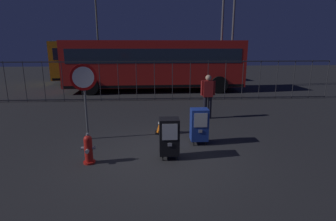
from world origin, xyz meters
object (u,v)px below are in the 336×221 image
object	(u,v)px
bus_near	(155,63)
fire_hydrant	(88,149)
newspaper_box_primary	(169,136)
stop_sign	(84,86)
newspaper_box_secondary	(199,124)
bus_far	(127,59)
street_light_far_left	(97,19)
traffic_cone	(161,125)
street_light_near_left	(223,11)
pedestrian	(208,94)
street_light_near_right	(234,12)

from	to	relation	value
bus_near	fire_hydrant	bearing A→B (deg)	-100.33
newspaper_box_primary	stop_sign	distance (m)	2.97
newspaper_box_secondary	bus_far	xyz separation A→B (m)	(-3.12, 13.25, 1.14)
fire_hydrant	street_light_far_left	size ratio (longest dim) A/B	0.09
traffic_cone	bus_far	distance (m)	12.50
fire_hydrant	street_light_near_left	size ratio (longest dim) A/B	0.09
pedestrian	bus_near	bearing A→B (deg)	106.13
bus_far	street_light_near_right	world-z (taller)	street_light_near_right
fire_hydrant	traffic_cone	xyz separation A→B (m)	(1.79, 2.11, -0.09)
stop_sign	street_light_near_right	world-z (taller)	street_light_near_right
newspaper_box_secondary	street_light_near_right	xyz separation A→B (m)	(4.04, 10.54, 4.22)
bus_far	street_light_near_right	xyz separation A→B (m)	(7.15, -2.71, 3.08)
bus_near	street_light_far_left	xyz separation A→B (m)	(-4.56, 6.58, 3.07)
newspaper_box_primary	bus_far	distance (m)	14.41
bus_far	newspaper_box_primary	bearing A→B (deg)	-87.48
bus_near	newspaper_box_secondary	bearing A→B (deg)	-83.91
traffic_cone	street_light_near_left	world-z (taller)	street_light_near_left
fire_hydrant	bus_near	xyz separation A→B (m)	(1.74, 10.25, 1.36)
traffic_cone	fire_hydrant	bearing A→B (deg)	-130.23
stop_sign	bus_far	bearing A→B (deg)	89.44
traffic_cone	bus_near	size ratio (longest dim) A/B	0.05
traffic_cone	street_light_near_left	size ratio (longest dim) A/B	0.06
newspaper_box_secondary	traffic_cone	distance (m)	1.49
newspaper_box_secondary	street_light_far_left	size ratio (longest dim) A/B	0.12
street_light_near_left	newspaper_box_secondary	bearing A→B (deg)	-107.67
newspaper_box_primary	traffic_cone	world-z (taller)	newspaper_box_primary
newspaper_box_primary	bus_far	xyz separation A→B (m)	(-2.21, 14.19, 1.14)
bus_near	street_light_near_left	world-z (taller)	street_light_near_left
pedestrian	bus_near	size ratio (longest dim) A/B	0.16
street_light_far_left	pedestrian	bearing A→B (deg)	-63.81
pedestrian	street_light_near_right	world-z (taller)	street_light_near_right
street_light_near_left	stop_sign	bearing A→B (deg)	-124.48
bus_near	street_light_far_left	bearing A→B (deg)	124.00
fire_hydrant	newspaper_box_secondary	size ratio (longest dim) A/B	0.73
newspaper_box_secondary	stop_sign	world-z (taller)	stop_sign
newspaper_box_primary	street_light_near_left	size ratio (longest dim) A/B	0.12
fire_hydrant	newspaper_box_primary	xyz separation A→B (m)	(1.92, 0.16, 0.22)
traffic_cone	bus_far	world-z (taller)	bus_far
traffic_cone	newspaper_box_secondary	bearing A→B (deg)	-44.34
bus_near	street_light_near_right	distance (m)	6.14
traffic_cone	street_light_far_left	size ratio (longest dim) A/B	0.06
fire_hydrant	street_light_near_left	bearing A→B (deg)	61.46
newspaper_box_primary	fire_hydrant	bearing A→B (deg)	-175.25
fire_hydrant	stop_sign	distance (m)	2.14
stop_sign	traffic_cone	xyz separation A→B (m)	(2.20, 0.42, -1.34)
stop_sign	bus_near	distance (m)	8.82
pedestrian	street_light_far_left	distance (m)	15.10
fire_hydrant	stop_sign	world-z (taller)	stop_sign
street_light_near_right	newspaper_box_primary	bearing A→B (deg)	-113.32
stop_sign	street_light_near_left	distance (m)	11.74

